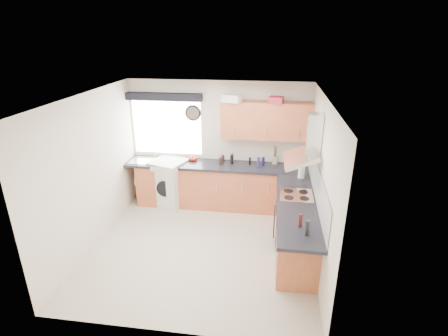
# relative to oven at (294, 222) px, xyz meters

# --- Properties ---
(ground_plane) EXTENTS (3.60, 3.60, 0.00)m
(ground_plane) POSITION_rel_oven_xyz_m (-1.50, -0.30, -0.42)
(ground_plane) COLOR beige
(ceiling) EXTENTS (3.60, 3.60, 0.02)m
(ceiling) POSITION_rel_oven_xyz_m (-1.50, -0.30, 2.08)
(ceiling) COLOR white
(ceiling) RESTS_ON wall_back
(wall_back) EXTENTS (3.60, 0.02, 2.50)m
(wall_back) POSITION_rel_oven_xyz_m (-1.50, 1.50, 0.82)
(wall_back) COLOR silver
(wall_back) RESTS_ON ground_plane
(wall_front) EXTENTS (3.60, 0.02, 2.50)m
(wall_front) POSITION_rel_oven_xyz_m (-1.50, -2.10, 0.82)
(wall_front) COLOR silver
(wall_front) RESTS_ON ground_plane
(wall_left) EXTENTS (0.02, 3.60, 2.50)m
(wall_left) POSITION_rel_oven_xyz_m (-3.30, -0.30, 0.82)
(wall_left) COLOR silver
(wall_left) RESTS_ON ground_plane
(wall_right) EXTENTS (0.02, 3.60, 2.50)m
(wall_right) POSITION_rel_oven_xyz_m (0.30, -0.30, 0.82)
(wall_right) COLOR silver
(wall_right) RESTS_ON ground_plane
(window) EXTENTS (1.40, 0.02, 1.10)m
(window) POSITION_rel_oven_xyz_m (-2.55, 1.49, 1.12)
(window) COLOR silver
(window) RESTS_ON wall_back
(window_blind) EXTENTS (1.50, 0.18, 0.14)m
(window_blind) POSITION_rel_oven_xyz_m (-2.55, 1.40, 1.76)
(window_blind) COLOR black
(window_blind) RESTS_ON wall_back
(splashback) EXTENTS (0.01, 3.00, 0.54)m
(splashback) POSITION_rel_oven_xyz_m (0.29, 0.00, 0.75)
(splashback) COLOR white
(splashback) RESTS_ON wall_right
(base_cab_back) EXTENTS (3.00, 0.58, 0.86)m
(base_cab_back) POSITION_rel_oven_xyz_m (-1.60, 1.21, 0.01)
(base_cab_back) COLOR #AE5634
(base_cab_back) RESTS_ON ground_plane
(base_cab_corner) EXTENTS (0.60, 0.60, 0.86)m
(base_cab_corner) POSITION_rel_oven_xyz_m (0.00, 1.20, 0.01)
(base_cab_corner) COLOR #AE5634
(base_cab_corner) RESTS_ON ground_plane
(base_cab_right) EXTENTS (0.58, 2.10, 0.86)m
(base_cab_right) POSITION_rel_oven_xyz_m (0.01, -0.15, 0.01)
(base_cab_right) COLOR #AE5634
(base_cab_right) RESTS_ON ground_plane
(worktop_back) EXTENTS (3.60, 0.62, 0.05)m
(worktop_back) POSITION_rel_oven_xyz_m (-1.50, 1.20, 0.46)
(worktop_back) COLOR black
(worktop_back) RESTS_ON base_cab_back
(worktop_right) EXTENTS (0.62, 2.42, 0.05)m
(worktop_right) POSITION_rel_oven_xyz_m (0.00, -0.30, 0.46)
(worktop_right) COLOR black
(worktop_right) RESTS_ON base_cab_right
(sink) EXTENTS (0.84, 0.46, 0.10)m
(sink) POSITION_rel_oven_xyz_m (-2.83, 1.20, 0.52)
(sink) COLOR silver
(sink) RESTS_ON worktop_back
(oven) EXTENTS (0.56, 0.58, 0.85)m
(oven) POSITION_rel_oven_xyz_m (0.00, 0.00, 0.00)
(oven) COLOR black
(oven) RESTS_ON ground_plane
(hob_plate) EXTENTS (0.52, 0.52, 0.01)m
(hob_plate) POSITION_rel_oven_xyz_m (0.00, 0.00, 0.49)
(hob_plate) COLOR silver
(hob_plate) RESTS_ON worktop_right
(extractor_hood) EXTENTS (0.52, 0.78, 0.66)m
(extractor_hood) POSITION_rel_oven_xyz_m (0.10, -0.00, 1.34)
(extractor_hood) COLOR silver
(extractor_hood) RESTS_ON wall_right
(upper_cabinets) EXTENTS (1.70, 0.35, 0.70)m
(upper_cabinets) POSITION_rel_oven_xyz_m (-0.55, 1.32, 1.38)
(upper_cabinets) COLOR #AE5634
(upper_cabinets) RESTS_ON wall_back
(washing_machine) EXTENTS (0.81, 0.79, 0.94)m
(washing_machine) POSITION_rel_oven_xyz_m (-2.47, 1.17, 0.05)
(washing_machine) COLOR silver
(washing_machine) RESTS_ON ground_plane
(wall_clock) EXTENTS (0.31, 0.04, 0.31)m
(wall_clock) POSITION_rel_oven_xyz_m (-2.00, 1.46, 1.44)
(wall_clock) COLOR black
(wall_clock) RESTS_ON wall_back
(casserole) EXTENTS (0.38, 0.31, 0.13)m
(casserole) POSITION_rel_oven_xyz_m (-1.20, 1.22, 1.79)
(casserole) COLOR silver
(casserole) RESTS_ON upper_cabinets
(storage_box) EXTENTS (0.29, 0.25, 0.12)m
(storage_box) POSITION_rel_oven_xyz_m (-0.39, 1.22, 1.78)
(storage_box) COLOR #A02234
(storage_box) RESTS_ON upper_cabinets
(utensil_pot) EXTENTS (0.12, 0.12, 0.15)m
(utensil_pot) POSITION_rel_oven_xyz_m (-0.35, 1.40, 0.56)
(utensil_pot) COLOR #A59084
(utensil_pot) RESTS_ON worktop_back
(kitchen_roll) EXTENTS (0.14, 0.14, 0.25)m
(kitchen_roll) POSITION_rel_oven_xyz_m (0.12, 0.75, 0.61)
(kitchen_roll) COLOR silver
(kitchen_roll) RESTS_ON worktop_right
(tomato_cluster) EXTENTS (0.16, 0.16, 0.07)m
(tomato_cluster) POSITION_rel_oven_xyz_m (-2.01, 1.35, 0.52)
(tomato_cluster) COLOR #B72008
(tomato_cluster) RESTS_ON worktop_back
(jar_0) EXTENTS (0.04, 0.04, 0.14)m
(jar_0) POSITION_rel_oven_xyz_m (-0.84, 1.29, 0.56)
(jar_0) COLOR black
(jar_0) RESTS_ON worktop_back
(jar_1) EXTENTS (0.07, 0.07, 0.14)m
(jar_1) POSITION_rel_oven_xyz_m (-1.42, 1.22, 0.55)
(jar_1) COLOR black
(jar_1) RESTS_ON worktop_back
(jar_2) EXTENTS (0.07, 0.07, 0.13)m
(jar_2) POSITION_rel_oven_xyz_m (-1.39, 1.38, 0.55)
(jar_2) COLOR #3B1B15
(jar_2) RESTS_ON worktop_back
(jar_3) EXTENTS (0.06, 0.06, 0.21)m
(jar_3) POSITION_rel_oven_xyz_m (-0.67, 1.14, 0.59)
(jar_3) COLOR navy
(jar_3) RESTS_ON worktop_back
(jar_4) EXTENTS (0.06, 0.06, 0.16)m
(jar_4) POSITION_rel_oven_xyz_m (-0.58, 1.30, 0.56)
(jar_4) COLOR #1D1549
(jar_4) RESTS_ON worktop_back
(jar_5) EXTENTS (0.04, 0.04, 0.22)m
(jar_5) POSITION_rel_oven_xyz_m (-1.19, 1.30, 0.60)
(jar_5) COLOR brown
(jar_5) RESTS_ON worktop_back
(jar_6) EXTENTS (0.07, 0.07, 0.19)m
(jar_6) POSITION_rel_oven_xyz_m (-1.20, 1.28, 0.58)
(jar_6) COLOR black
(jar_6) RESTS_ON worktop_back
(bottle_0) EXTENTS (0.05, 0.05, 0.20)m
(bottle_0) POSITION_rel_oven_xyz_m (-0.00, -0.97, 0.58)
(bottle_0) COLOR #441818
(bottle_0) RESTS_ON worktop_right
(bottle_1) EXTENTS (0.06, 0.06, 0.21)m
(bottle_1) POSITION_rel_oven_xyz_m (0.07, -1.16, 0.59)
(bottle_1) COLOR black
(bottle_1) RESTS_ON worktop_right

